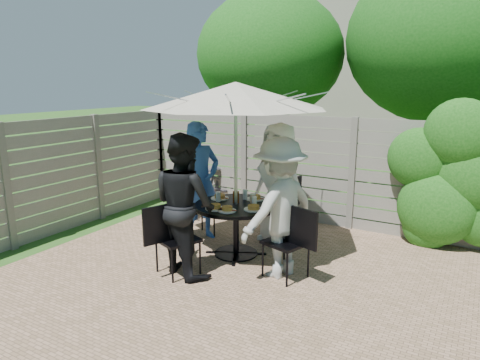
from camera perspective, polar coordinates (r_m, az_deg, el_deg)
The scene contains 22 objects.
backyard_envelope at distance 14.15m, azimuth 23.72°, elevation 12.76°, with size 60.00×60.00×5.00m.
patio_table at distance 5.94m, azimuth -0.54°, elevation -5.32°, with size 1.45×1.45×0.75m.
umbrella at distance 5.65m, azimuth -0.58°, elevation 11.20°, with size 3.14×3.14×2.39m.
chair_back at distance 6.65m, azimuth 5.87°, elevation -5.55°, with size 0.54×0.71×0.94m.
person_back at distance 6.38m, azimuth 5.17°, elevation -0.49°, with size 0.89×0.58×1.82m, color white.
chair_left at distance 6.75m, azimuth -5.83°, elevation -5.25°, with size 0.72×0.61×0.95m.
person_left at distance 6.47m, azimuth -5.28°, elevation -0.28°, with size 0.66×0.44×1.82m, color #254FA1.
chair_front at distance 5.49m, azimuth -8.39°, elevation -9.65°, with size 0.59×0.73×0.95m.
person_front at distance 5.36m, azimuth -7.37°, elevation -3.27°, with size 0.87×0.68×1.80m, color black.
chair_right at distance 5.37m, azimuth 6.23°, elevation -10.12°, with size 0.73×0.57×0.96m.
person_right at distance 5.25m, azimuth 5.30°, elevation -3.80°, with size 1.13×0.65×1.75m, color #A8A9A4.
plate_back at distance 6.10m, azimuth 2.05°, elevation -2.39°, with size 0.26×0.26×0.06m.
plate_left at distance 6.14m, azimuth -2.71°, elevation -2.29°, with size 0.26×0.26×0.06m.
plate_front at distance 5.65m, azimuth -3.35°, elevation -3.64°, with size 0.26×0.26×0.06m.
plate_right at distance 5.61m, azimuth 1.83°, elevation -3.76°, with size 0.26×0.26×0.06m.
plate_extra at distance 5.55m, azimuth -1.73°, elevation -3.93°, with size 0.24×0.24×0.06m.
glass_back at distance 6.09m, azimuth 0.69°, elevation -1.95°, with size 0.07×0.07×0.14m, color silver.
glass_left at distance 5.99m, azimuth -2.92°, elevation -2.24°, with size 0.07×0.07×0.14m, color silver.
glass_right at distance 5.73m, azimuth 1.93°, elevation -2.91°, with size 0.07×0.07×0.14m, color silver.
syrup_jug at distance 5.93m, azimuth -0.55°, elevation -2.27°, with size 0.09×0.09×0.16m, color #59280C.
coffee_cup at distance 5.92m, azimuth 1.71°, elevation -2.49°, with size 0.08×0.08×0.12m, color #C6B293.
bicycle at distance 7.94m, azimuth -4.44°, elevation -0.52°, with size 0.72×2.07×1.09m, color #333338.
Camera 1 is at (1.82, -3.75, 2.38)m, focal length 32.00 mm.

